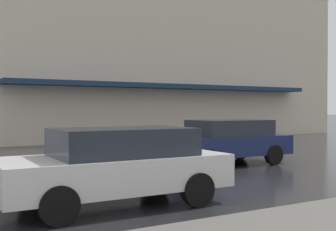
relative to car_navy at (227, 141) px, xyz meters
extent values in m
cube|color=beige|center=(19.50, -3.81, 7.11)|extent=(19.01, 26.22, 15.73)
cube|color=#192D4C|center=(9.40, -3.81, 2.24)|extent=(1.20, 18.35, 0.24)
cube|color=navy|center=(0.00, 0.04, -0.15)|extent=(1.75, 4.10, 0.60)
cube|color=#232833|center=(0.00, -0.11, 0.40)|extent=(1.54, 2.46, 0.50)
cylinder|color=black|center=(-0.82, 1.29, -0.45)|extent=(0.20, 0.62, 0.62)
cylinder|color=black|center=(0.83, 1.29, -0.45)|extent=(0.20, 0.62, 0.62)
cylinder|color=black|center=(-0.82, -1.21, -0.45)|extent=(0.20, 0.62, 0.62)
cylinder|color=black|center=(0.83, -1.21, -0.45)|extent=(0.20, 0.62, 0.62)
cube|color=silver|center=(-3.50, 5.28, -0.15)|extent=(1.75, 4.10, 0.60)
cube|color=#232833|center=(-3.50, 5.13, 0.40)|extent=(1.54, 2.46, 0.50)
cylinder|color=black|center=(-4.32, 6.53, -0.45)|extent=(0.20, 0.62, 0.62)
cylinder|color=black|center=(-2.67, 6.53, -0.45)|extent=(0.20, 0.62, 0.62)
cylinder|color=black|center=(-4.33, 4.03, -0.45)|extent=(0.20, 0.62, 0.62)
cylinder|color=black|center=(-2.67, 4.03, -0.45)|extent=(0.20, 0.62, 0.62)
camera|label=1|loc=(-10.56, 8.22, 1.01)|focal=44.82mm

